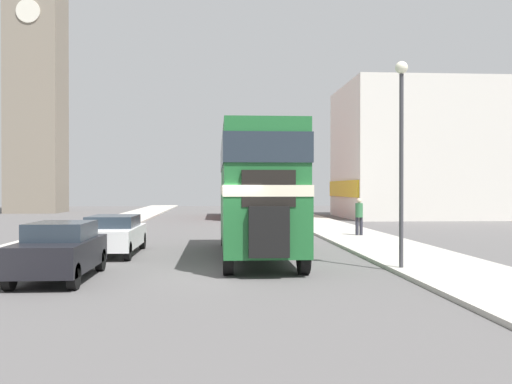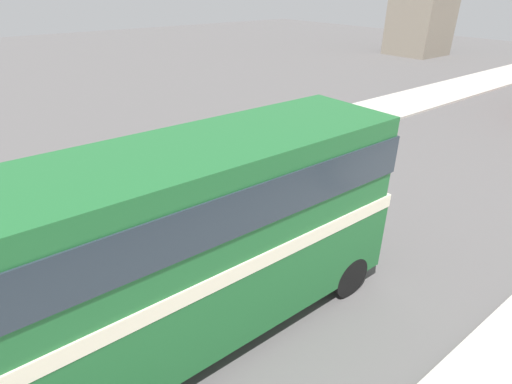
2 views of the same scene
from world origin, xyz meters
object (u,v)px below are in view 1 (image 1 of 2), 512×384
Objects in this scene: bus_distant at (238,186)px; car_parked_mid at (113,234)px; double_decker_bus at (256,184)px; pedestrian_walking at (359,214)px; street_lamp at (401,133)px; car_parked_near at (60,250)px; church_tower at (36,34)px.

bus_distant reaches higher than car_parked_mid.
double_decker_bus is 5.60× the size of pedestrian_walking.
car_parked_mid is at bearing 151.50° from street_lamp.
car_parked_near is 0.67× the size of street_lamp.
double_decker_bus is 7.24m from car_parked_near.
church_tower reaches higher than car_parked_mid.
car_parked_near is (-5.41, -4.47, -1.77)m from double_decker_bus.
car_parked_mid is (-5.46, -25.32, -1.83)m from bus_distant.
bus_distant is 19.86m from pedestrian_walking.
car_parked_mid is at bearing -149.62° from pedestrian_walking.
bus_distant is 25.97m from car_parked_mid.
car_parked_near reaches higher than car_parked_mid.
car_parked_near is at bearing -132.60° from pedestrian_walking.
street_lamp is (8.97, -4.87, 3.22)m from car_parked_mid.
church_tower is at bearing 119.09° from street_lamp.
double_decker_bus is 5.51m from car_parked_mid.
car_parked_near is 2.23× the size of pedestrian_walking.
bus_distant is at bearing -28.98° from church_tower.
car_parked_near is at bearing -93.39° from car_parked_mid.
double_decker_bus reaches higher than car_parked_near.
car_parked_mid is 2.61× the size of pedestrian_walking.
bus_distant is at bearing 77.84° from car_parked_mid.
double_decker_bus is 26.50m from bus_distant.
pedestrian_walking is at bearing 53.39° from double_decker_bus.
car_parked_near is at bearing -175.21° from street_lamp.
church_tower is (-19.21, 10.64, 14.81)m from bus_distant.
pedestrian_walking is (10.88, 11.83, 0.35)m from car_parked_near.
pedestrian_walking is at bearing 81.88° from street_lamp.
church_tower reaches higher than street_lamp.
church_tower is at bearing 110.93° from car_parked_mid.
car_parked_mid is 0.79× the size of street_lamp.
pedestrian_walking is at bearing 47.40° from car_parked_near.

